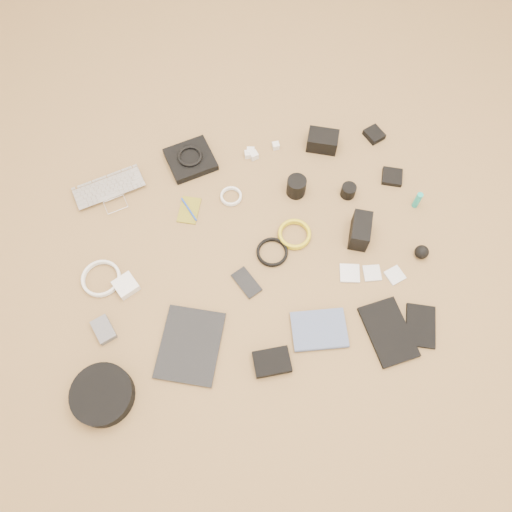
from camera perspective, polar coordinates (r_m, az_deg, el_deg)
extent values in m
cube|color=olive|center=(2.00, 0.13, 0.06)|extent=(4.00, 4.00, 0.04)
imported|color=#BABABF|center=(2.19, -16.11, 6.64)|extent=(0.33, 0.26, 0.02)
cube|color=black|center=(2.21, -7.49, 10.88)|extent=(0.22, 0.21, 0.03)
torus|color=black|center=(2.19, -7.56, 11.24)|extent=(0.13, 0.13, 0.01)
cube|color=silver|center=(2.21, -0.26, 11.43)|extent=(0.04, 0.04, 0.03)
cube|color=silver|center=(2.22, -0.62, 11.82)|extent=(0.04, 0.04, 0.03)
cube|color=silver|center=(2.25, 2.27, 12.48)|extent=(0.03, 0.03, 0.03)
cube|color=silver|center=(2.22, -0.92, 11.54)|extent=(0.03, 0.03, 0.03)
cube|color=black|center=(2.25, 7.61, 12.91)|extent=(0.16, 0.14, 0.08)
cube|color=black|center=(2.34, 13.34, 13.36)|extent=(0.09, 0.10, 0.03)
cube|color=olive|center=(2.09, -7.65, 5.22)|extent=(0.12, 0.14, 0.01)
cylinder|color=#163AB3|center=(2.09, -7.68, 5.31)|extent=(0.05, 0.12, 0.01)
torus|color=white|center=(2.11, -2.86, 6.76)|extent=(0.10, 0.10, 0.01)
cylinder|color=black|center=(2.09, 4.64, 7.92)|extent=(0.11, 0.11, 0.09)
cylinder|color=black|center=(2.13, 10.51, 7.34)|extent=(0.08, 0.08, 0.06)
cube|color=black|center=(2.23, 15.29, 8.73)|extent=(0.11, 0.11, 0.02)
cube|color=silver|center=(1.98, -14.64, -3.29)|extent=(0.11, 0.11, 0.03)
torus|color=white|center=(2.03, -17.23, -2.52)|extent=(0.17, 0.17, 0.01)
torus|color=black|center=(1.98, 1.85, 0.38)|extent=(0.16, 0.16, 0.01)
torus|color=gold|center=(2.02, 4.40, 2.39)|extent=(0.15, 0.15, 0.02)
cube|color=black|center=(2.02, 11.82, 2.85)|extent=(0.12, 0.15, 0.10)
cylinder|color=teal|center=(2.16, 17.96, 6.10)|extent=(0.03, 0.03, 0.09)
cube|color=#58595D|center=(1.94, -17.01, -8.06)|extent=(0.09, 0.11, 0.03)
cube|color=black|center=(1.87, -7.53, -10.06)|extent=(0.31, 0.34, 0.01)
cube|color=black|center=(1.93, -1.09, -3.06)|extent=(0.11, 0.14, 0.01)
cube|color=silver|center=(1.98, 10.65, -1.95)|extent=(0.09, 0.09, 0.01)
cube|color=silver|center=(2.00, 13.12, -1.91)|extent=(0.08, 0.08, 0.01)
cube|color=silver|center=(2.02, 15.59, -2.14)|extent=(0.08, 0.08, 0.01)
sphere|color=black|center=(2.06, 18.41, 0.44)|extent=(0.07, 0.07, 0.06)
cylinder|color=black|center=(1.87, -17.14, -14.92)|extent=(0.23, 0.23, 0.06)
cube|color=black|center=(1.83, 1.84, -12.01)|extent=(0.14, 0.10, 0.03)
imported|color=#48577A|center=(1.86, 7.56, -10.57)|extent=(0.22, 0.18, 0.02)
cube|color=black|center=(1.93, 14.89, -8.37)|extent=(0.17, 0.25, 0.02)
cube|color=black|center=(1.97, 18.30, -7.58)|extent=(0.16, 0.19, 0.01)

